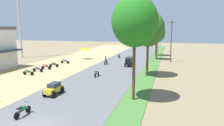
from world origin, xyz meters
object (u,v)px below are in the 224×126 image
Objects in this scene: vendor_umbrella at (84,49)px; car_sedan_yellow at (54,88)px; median_tree_third at (157,33)px; utility_pole_near at (171,40)px; car_van_black at (129,61)px; streetlamp_near at (159,37)px; motorbike_ahead_fifth at (119,56)px; median_tree_fourth at (157,27)px; median_tree_second at (148,29)px; parked_motorbike_second at (38,69)px; parked_motorbike_fourth at (54,64)px; parked_motorbike_nearest at (28,72)px; median_tree_nearest at (135,22)px; streetlamp_mid at (161,37)px; motorbike_ahead_third at (97,73)px; parked_motorbike_third at (46,66)px; parked_motorbike_fifth at (65,61)px; motorbike_ahead_second at (23,110)px; motorbike_ahead_fourth at (106,60)px.

vendor_umbrella is 1.12× the size of car_sedan_yellow.
utility_pole_near is (2.89, -2.24, -1.32)m from median_tree_third.
streetlamp_near is at bearing 78.63° from car_van_black.
median_tree_fourth is at bearing 38.56° from motorbike_ahead_fifth.
streetlamp_near is (0.08, 25.85, -2.04)m from median_tree_second.
median_tree_second is 16.06m from median_tree_third.
motorbike_ahead_fifth reaches higher than parked_motorbike_second.
median_tree_third is (16.20, 13.89, 5.08)m from parked_motorbike_fourth.
parked_motorbike_nearest is 0.19× the size of median_tree_nearest.
parked_motorbike_second is 0.20× the size of median_tree_fourth.
utility_pole_near reaches higher than streetlamp_mid.
motorbike_ahead_third is (8.20, -14.64, -1.73)m from vendor_umbrella.
streetlamp_mid is (16.18, 36.11, 3.65)m from parked_motorbike_third.
utility_pole_near is at bearing 46.50° from car_van_black.
parked_motorbike_fifth is 6.71m from vendor_umbrella.
median_tree_fourth is 39.31m from motorbike_ahead_second.
vendor_umbrella is 0.28× the size of median_tree_fourth.
motorbike_ahead_third is at bearing -60.76° from vendor_umbrella.
parked_motorbike_nearest is at bearing -111.68° from motorbike_ahead_fifth.
utility_pole_near reaches higher than parked_motorbike_fifth.
motorbike_ahead_third is (-6.66, -38.49, -3.63)m from streetlamp_mid.
parked_motorbike_fifth is 0.25× the size of streetlamp_mid.
car_van_black is (-3.90, -19.37, -3.47)m from streetlamp_near.
motorbike_ahead_third reaches higher than parked_motorbike_second.
median_tree_second is (16.09, -0.05, 5.97)m from parked_motorbike_third.
parked_motorbike_fourth is 1.00× the size of motorbike_ahead_third.
median_tree_third is at bearing 89.13° from median_tree_second.
streetlamp_mid is at bearing 88.43° from median_tree_fourth.
car_sedan_yellow is at bearing -58.35° from parked_motorbike_fourth.
motorbike_ahead_fifth is (-11.12, 2.31, -3.74)m from utility_pole_near.
streetlamp_near is (-0.16, 9.81, -1.14)m from median_tree_third.
median_tree_nearest is at bearing -45.32° from parked_motorbike_fifth.
utility_pole_near reaches higher than motorbike_ahead_fourth.
motorbike_ahead_fifth is at bearing 63.22° from parked_motorbike_third.
vendor_umbrella is (1.16, 6.38, 1.75)m from parked_motorbike_fifth.
parked_motorbike_nearest is 16.30m from car_van_black.
utility_pole_near reaches higher than vendor_umbrella.
parked_motorbike_fifth is (0.04, 3.79, 0.00)m from parked_motorbike_fourth.
motorbike_ahead_third is (-6.41, 7.68, -6.57)m from median_tree_nearest.
streetlamp_near reaches higher than parked_motorbike_fourth.
parked_motorbike_fifth is at bearing -177.43° from car_van_black.
motorbike_ahead_third is 1.00× the size of motorbike_ahead_fourth.
streetlamp_near is at bearing 66.00° from motorbike_ahead_fourth.
car_sedan_yellow is (-8.02, -47.03, -3.46)m from streetlamp_mid.
motorbike_ahead_second is at bearing -75.48° from vendor_umbrella.
parked_motorbike_fifth is 12.90m from motorbike_ahead_fifth.
car_van_black is (12.11, 0.54, 0.47)m from parked_motorbike_fifth.
car_van_black reaches higher than motorbike_ahead_third.
parked_motorbike_third is at bearing -114.13° from streetlamp_mid.
parked_motorbike_third is 2.10m from parked_motorbike_fourth.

